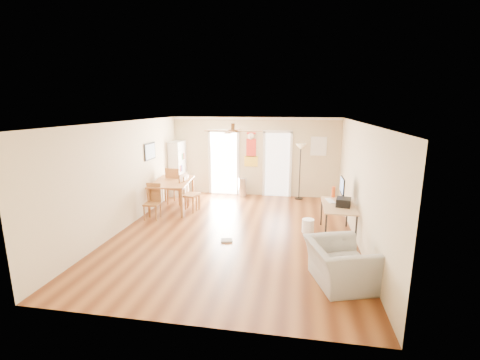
% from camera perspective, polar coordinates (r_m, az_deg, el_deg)
% --- Properties ---
extents(floor, '(7.00, 7.00, 0.00)m').
position_cam_1_polar(floor, '(8.03, -0.74, -8.97)').
color(floor, brown).
rests_on(floor, ground).
extents(ceiling, '(5.50, 7.00, 0.00)m').
position_cam_1_polar(ceiling, '(7.47, -0.80, 9.91)').
color(ceiling, silver).
rests_on(ceiling, floor).
extents(wall_back, '(5.50, 0.04, 2.60)m').
position_cam_1_polar(wall_back, '(11.05, 2.57, 4.01)').
color(wall_back, beige).
rests_on(wall_back, floor).
extents(wall_front, '(5.50, 0.04, 2.60)m').
position_cam_1_polar(wall_front, '(4.40, -9.28, -9.67)').
color(wall_front, beige).
rests_on(wall_front, floor).
extents(wall_left, '(0.04, 7.00, 2.60)m').
position_cam_1_polar(wall_left, '(8.58, -19.14, 0.80)').
color(wall_left, beige).
rests_on(wall_left, floor).
extents(wall_right, '(0.04, 7.00, 2.60)m').
position_cam_1_polar(wall_right, '(7.64, 19.94, -0.64)').
color(wall_right, beige).
rests_on(wall_right, floor).
extents(crown_molding, '(5.50, 7.00, 0.08)m').
position_cam_1_polar(crown_molding, '(7.47, -0.80, 9.60)').
color(crown_molding, white).
rests_on(crown_molding, wall_back).
extents(kitchen_doorway, '(0.90, 0.10, 2.10)m').
position_cam_1_polar(kitchen_doorway, '(11.25, -2.77, 2.88)').
color(kitchen_doorway, white).
rests_on(kitchen_doorway, wall_back).
extents(bathroom_doorway, '(0.80, 0.10, 2.10)m').
position_cam_1_polar(bathroom_doorway, '(11.00, 6.43, 2.59)').
color(bathroom_doorway, white).
rests_on(bathroom_doorway, wall_back).
extents(wall_decal, '(0.46, 0.03, 1.10)m').
position_cam_1_polar(wall_decal, '(11.01, 1.92, 5.30)').
color(wall_decal, red).
rests_on(wall_decal, wall_back).
extents(ac_grille, '(0.50, 0.04, 0.60)m').
position_cam_1_polar(ac_grille, '(10.90, 13.38, 5.69)').
color(ac_grille, white).
rests_on(ac_grille, wall_back).
extents(framed_poster, '(0.04, 0.66, 0.48)m').
position_cam_1_polar(framed_poster, '(9.73, -15.24, 4.78)').
color(framed_poster, black).
rests_on(framed_poster, wall_left).
extents(ceiling_fan, '(1.24, 1.24, 0.20)m').
position_cam_1_polar(ceiling_fan, '(7.19, -1.24, 8.44)').
color(ceiling_fan, '#593819').
rests_on(ceiling_fan, ceiling).
extents(bookshelf, '(0.51, 0.87, 1.81)m').
position_cam_1_polar(bookshelf, '(11.32, -10.63, 1.99)').
color(bookshelf, silver).
rests_on(bookshelf, floor).
extents(dining_table, '(1.19, 1.78, 0.84)m').
position_cam_1_polar(dining_table, '(9.85, -11.51, -2.54)').
color(dining_table, '#965A30').
rests_on(dining_table, floor).
extents(dining_chair_right_a, '(0.40, 0.40, 0.97)m').
position_cam_1_polar(dining_chair_right_a, '(9.78, -8.22, -2.13)').
color(dining_chair_right_a, brown).
rests_on(dining_chair_right_a, floor).
extents(dining_chair_right_b, '(0.50, 0.50, 1.06)m').
position_cam_1_polar(dining_chair_right_b, '(9.56, -8.64, -2.21)').
color(dining_chair_right_b, olive).
rests_on(dining_chair_right_b, floor).
extents(dining_chair_near, '(0.41, 0.41, 0.94)m').
position_cam_1_polar(dining_chair_near, '(9.10, -14.91, -3.66)').
color(dining_chair_near, '#9A6131').
rests_on(dining_chair_near, floor).
extents(dining_chair_far, '(0.53, 0.53, 1.13)m').
position_cam_1_polar(dining_chair_far, '(10.36, -10.90, -0.95)').
color(dining_chair_far, '#9F5D33').
rests_on(dining_chair_far, floor).
extents(trash_can, '(0.37, 0.37, 0.62)m').
position_cam_1_polar(trash_can, '(11.01, 0.44, -1.26)').
color(trash_can, silver).
rests_on(trash_can, floor).
extents(torchiere_lamp, '(0.41, 0.41, 1.79)m').
position_cam_1_polar(torchiere_lamp, '(10.74, 10.25, 1.39)').
color(torchiere_lamp, black).
rests_on(torchiere_lamp, floor).
extents(computer_desk, '(0.70, 1.40, 0.75)m').
position_cam_1_polar(computer_desk, '(8.02, 16.38, -6.67)').
color(computer_desk, '#A6815A').
rests_on(computer_desk, floor).
extents(imac, '(0.22, 0.59, 0.55)m').
position_cam_1_polar(imac, '(8.24, 17.18, -1.50)').
color(imac, black).
rests_on(imac, computer_desk).
extents(keyboard, '(0.23, 0.44, 0.02)m').
position_cam_1_polar(keyboard, '(8.17, 15.28, -3.45)').
color(keyboard, silver).
rests_on(keyboard, computer_desk).
extents(printer, '(0.37, 0.41, 0.18)m').
position_cam_1_polar(printer, '(7.82, 17.39, -3.66)').
color(printer, black).
rests_on(printer, computer_desk).
extents(orange_bottle, '(0.10, 0.10, 0.27)m').
position_cam_1_polar(orange_bottle, '(8.50, 15.78, -1.97)').
color(orange_bottle, '#E44D14').
rests_on(orange_bottle, computer_desk).
extents(wastebasket_a, '(0.32, 0.32, 0.33)m').
position_cam_1_polar(wastebasket_a, '(8.13, 11.61, -7.73)').
color(wastebasket_a, white).
rests_on(wastebasket_a, floor).
extents(wastebasket_b, '(0.30, 0.30, 0.27)m').
position_cam_1_polar(wastebasket_b, '(7.41, 16.31, -10.27)').
color(wastebasket_b, silver).
rests_on(wastebasket_b, floor).
extents(floor_cloth, '(0.30, 0.26, 0.04)m').
position_cam_1_polar(floor_cloth, '(7.53, -2.33, -10.35)').
color(floor_cloth, '#A1A09C').
rests_on(floor_cloth, floor).
extents(armchair, '(1.25, 1.34, 0.72)m').
position_cam_1_polar(armchair, '(5.99, 16.74, -13.65)').
color(armchair, '#A09F9B').
rests_on(armchair, floor).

